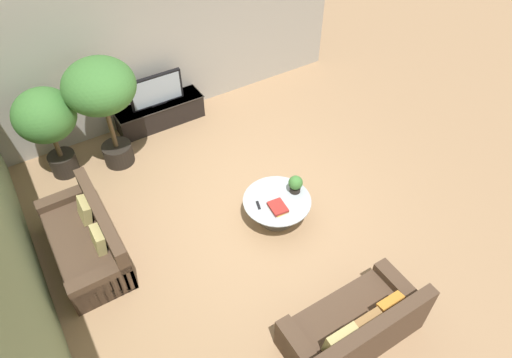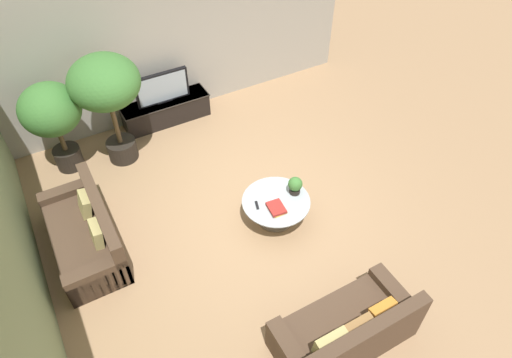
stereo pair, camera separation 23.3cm
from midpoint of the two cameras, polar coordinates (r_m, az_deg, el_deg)
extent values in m
plane|color=#9E7A56|center=(7.37, 0.78, -4.11)|extent=(24.00, 24.00, 0.00)
cube|color=#A39E93|center=(8.82, -10.12, 16.78)|extent=(7.40, 0.12, 3.00)
cube|color=gray|center=(6.03, -28.28, -4.36)|extent=(0.12, 7.40, 3.00)
cube|color=black|center=(9.13, -10.46, 8.38)|extent=(1.67, 0.48, 0.47)
cube|color=#2D2823|center=(9.00, -10.64, 9.53)|extent=(1.70, 0.50, 0.02)
cube|color=black|center=(8.83, -10.91, 11.16)|extent=(1.02, 0.08, 0.60)
cube|color=#99A8B7|center=(8.79, -10.81, 11.03)|extent=(0.94, 0.00, 0.54)
cube|color=black|center=(8.99, -10.66, 9.64)|extent=(0.31, 0.13, 0.02)
cylinder|color=#756656|center=(7.28, 3.35, -4.87)|extent=(0.58, 0.58, 0.02)
cylinder|color=#756656|center=(7.14, 3.42, -3.91)|extent=(0.10, 0.10, 0.39)
cylinder|color=#A8B2B7|center=(6.99, 3.49, -2.80)|extent=(1.05, 1.05, 0.02)
cube|color=#4C3828|center=(7.16, -19.80, -7.12)|extent=(0.84, 1.85, 0.42)
cube|color=#4C3828|center=(6.86, -17.96, -3.96)|extent=(0.16, 1.85, 0.42)
cube|color=#4C3828|center=(7.70, -21.42, -2.51)|extent=(0.84, 0.20, 0.54)
cube|color=#4C3828|center=(6.59, -18.11, -11.86)|extent=(0.84, 0.20, 0.54)
cube|color=tan|center=(7.11, -19.77, -3.01)|extent=(0.18, 0.35, 0.33)
cube|color=tan|center=(6.68, -18.42, -6.54)|extent=(0.15, 0.35, 0.32)
cube|color=#4C3828|center=(6.10, 11.96, -18.10)|extent=(1.76, 0.84, 0.42)
cube|color=#4C3828|center=(5.64, 14.82, -18.69)|extent=(1.76, 0.16, 0.42)
cube|color=#4C3828|center=(6.40, 17.71, -14.36)|extent=(0.20, 0.84, 0.54)
cube|color=orange|center=(5.90, 16.67, -15.88)|extent=(0.35, 0.18, 0.33)
cube|color=olive|center=(5.73, 13.68, -17.71)|extent=(0.36, 0.15, 0.34)
cube|color=tan|center=(5.57, 10.46, -19.57)|extent=(0.40, 0.16, 0.37)
cylinder|color=black|center=(8.60, -21.66, 2.52)|extent=(0.46, 0.46, 0.39)
cylinder|color=brown|center=(8.36, -22.37, 4.52)|extent=(0.08, 0.08, 0.41)
ellipsoid|color=#3D7533|center=(8.00, -23.60, 7.96)|extent=(0.98, 0.98, 0.86)
cylinder|color=black|center=(8.48, -15.59, 3.58)|extent=(0.52, 0.52, 0.37)
cylinder|color=brown|center=(8.12, -16.37, 6.64)|extent=(0.08, 0.08, 0.79)
ellipsoid|color=#3D7533|center=(7.67, -17.63, 11.48)|extent=(1.14, 1.14, 0.86)
cylinder|color=black|center=(7.09, 5.80, -1.44)|extent=(0.17, 0.17, 0.09)
sphere|color=#3D7533|center=(6.99, 5.88, -0.64)|extent=(0.22, 0.22, 0.22)
cube|color=gold|center=(6.85, 3.60, -3.76)|extent=(0.21, 0.29, 0.03)
cube|color=#A32823|center=(6.83, 3.53, -3.61)|extent=(0.26, 0.31, 0.04)
cube|color=black|center=(6.89, 1.09, -3.31)|extent=(0.09, 0.16, 0.02)
camera|label=1|loc=(0.12, -89.06, 0.94)|focal=32.00mm
camera|label=2|loc=(0.12, 90.94, -0.94)|focal=32.00mm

